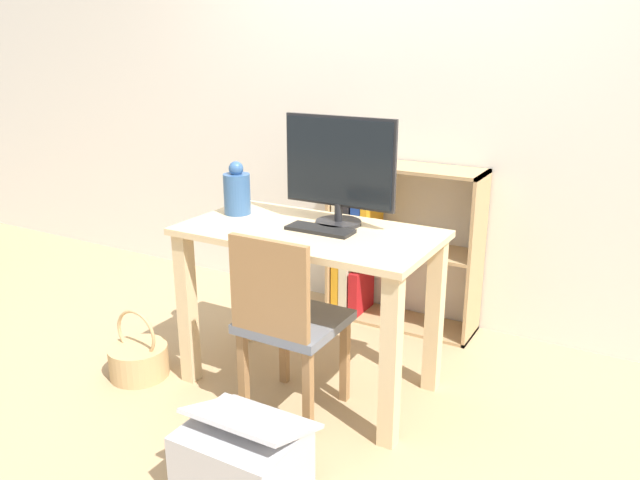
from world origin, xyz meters
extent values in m
plane|color=tan|center=(0.00, 0.00, 0.00)|extent=(10.00, 10.00, 0.00)
cube|color=silver|center=(0.00, 1.02, 1.30)|extent=(8.00, 0.05, 2.60)
cube|color=#D8BC8C|center=(0.00, 0.00, 0.76)|extent=(1.14, 0.61, 0.03)
cube|color=#D8BC8C|center=(-0.52, -0.25, 0.37)|extent=(0.07, 0.07, 0.74)
cube|color=#D8BC8C|center=(0.52, -0.25, 0.37)|extent=(0.07, 0.07, 0.74)
cube|color=#D8BC8C|center=(-0.52, 0.25, 0.37)|extent=(0.07, 0.07, 0.74)
cube|color=#D8BC8C|center=(0.52, 0.25, 0.37)|extent=(0.07, 0.07, 0.74)
cylinder|color=#232326|center=(0.07, 0.14, 0.78)|extent=(0.21, 0.21, 0.02)
cylinder|color=#232326|center=(0.07, 0.14, 0.83)|extent=(0.04, 0.04, 0.08)
cube|color=#232326|center=(0.07, 0.14, 1.06)|extent=(0.54, 0.02, 0.40)
cube|color=black|center=(0.07, 0.14, 1.06)|extent=(0.52, 0.03, 0.38)
cube|color=black|center=(0.06, 0.00, 0.78)|extent=(0.30, 0.11, 0.02)
cylinder|color=#33598C|center=(-0.43, 0.06, 0.87)|extent=(0.13, 0.13, 0.19)
sphere|color=#33598C|center=(-0.43, 0.06, 0.99)|extent=(0.07, 0.07, 0.07)
cube|color=slate|center=(0.05, -0.21, 0.42)|extent=(0.40, 0.40, 0.04)
cube|color=olive|center=(0.05, -0.39, 0.64)|extent=(0.36, 0.03, 0.40)
cube|color=olive|center=(-0.11, -0.37, 0.20)|extent=(0.04, 0.04, 0.40)
cube|color=olive|center=(0.21, -0.37, 0.20)|extent=(0.04, 0.04, 0.40)
cube|color=olive|center=(-0.11, -0.05, 0.20)|extent=(0.04, 0.04, 0.40)
cube|color=olive|center=(0.21, -0.05, 0.20)|extent=(0.04, 0.04, 0.40)
cube|color=tan|center=(-0.30, 0.85, 0.46)|extent=(0.02, 0.28, 0.92)
cube|color=tan|center=(0.53, 0.85, 0.46)|extent=(0.02, 0.28, 0.92)
cube|color=tan|center=(0.11, 0.85, 0.01)|extent=(0.85, 0.28, 0.02)
cube|color=tan|center=(0.11, 0.85, 0.92)|extent=(0.85, 0.28, 0.02)
cube|color=tan|center=(0.11, 0.85, 0.46)|extent=(0.82, 0.28, 0.02)
cube|color=orange|center=(-0.26, 0.85, 0.21)|extent=(0.05, 0.24, 0.38)
cube|color=beige|center=(-0.21, 0.85, 0.21)|extent=(0.05, 0.24, 0.39)
cube|color=red|center=(-0.14, 0.85, 0.15)|extent=(0.06, 0.24, 0.27)
cube|color=beige|center=(-0.26, 0.85, 0.61)|extent=(0.05, 0.24, 0.27)
cube|color=black|center=(-0.20, 0.85, 0.62)|extent=(0.05, 0.24, 0.29)
cube|color=navy|center=(-0.13, 0.85, 0.61)|extent=(0.06, 0.24, 0.28)
cube|color=orange|center=(-0.08, 0.85, 0.66)|extent=(0.04, 0.24, 0.39)
cylinder|color=tan|center=(-0.76, -0.35, 0.08)|extent=(0.28, 0.28, 0.15)
torus|color=tan|center=(-0.76, -0.35, 0.22)|extent=(0.24, 0.02, 0.24)
cube|color=#B2B2B7|center=(0.17, -0.77, 0.13)|extent=(0.41, 0.34, 0.26)
cube|color=#B2B2B7|center=(0.17, -0.70, 0.26)|extent=(0.42, 0.33, 0.13)
camera|label=1|loc=(1.35, -2.27, 1.57)|focal=35.00mm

